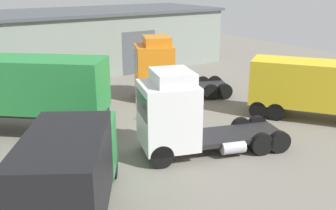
# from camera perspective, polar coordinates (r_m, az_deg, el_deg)

# --- Properties ---
(ground_plane) EXTENTS (60.00, 60.00, 0.00)m
(ground_plane) POSITION_cam_1_polar(r_m,az_deg,el_deg) (19.08, -1.51, -6.20)
(ground_plane) COLOR slate
(warehouse_building) EXTENTS (32.75, 9.65, 5.15)m
(warehouse_building) POSITION_cam_1_polar(r_m,az_deg,el_deg) (34.95, -18.35, 8.44)
(warehouse_building) COLOR gray
(warehouse_building) RESTS_ON ground_plane
(tractor_unit_white) EXTENTS (7.26, 4.51, 4.00)m
(tractor_unit_white) POSITION_cam_1_polar(r_m,az_deg,el_deg) (17.72, 1.84, -1.62)
(tractor_unit_white) COLOR silver
(tractor_unit_white) RESTS_ON ground_plane
(container_trailer_green) EXTENTS (9.50, 8.75, 4.02)m
(container_trailer_green) POSITION_cam_1_polar(r_m,az_deg,el_deg) (21.87, -22.72, 2.66)
(container_trailer_green) COLOR #28843D
(container_trailer_green) RESTS_ON ground_plane
(box_truck_grey) EXTENTS (6.11, 7.30, 3.35)m
(box_truck_grey) POSITION_cam_1_polar(r_m,az_deg,el_deg) (23.87, 20.41, 2.45)
(box_truck_grey) COLOR gray
(box_truck_grey) RESTS_ON ground_plane
(box_truck_green) EXTENTS (5.47, 6.88, 3.37)m
(box_truck_green) POSITION_cam_1_polar(r_m,az_deg,el_deg) (13.31, -13.88, -9.01)
(box_truck_green) COLOR #28843D
(box_truck_green) RESTS_ON ground_plane
(tractor_unit_orange) EXTENTS (6.82, 4.84, 4.18)m
(tractor_unit_orange) POSITION_cam_1_polar(r_m,az_deg,el_deg) (26.42, -0.97, 5.18)
(tractor_unit_orange) COLOR orange
(tractor_unit_orange) RESTS_ON ground_plane
(traffic_cone) EXTENTS (0.40, 0.40, 0.55)m
(traffic_cone) POSITION_cam_1_polar(r_m,az_deg,el_deg) (22.69, -3.94, -1.54)
(traffic_cone) COLOR black
(traffic_cone) RESTS_ON ground_plane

